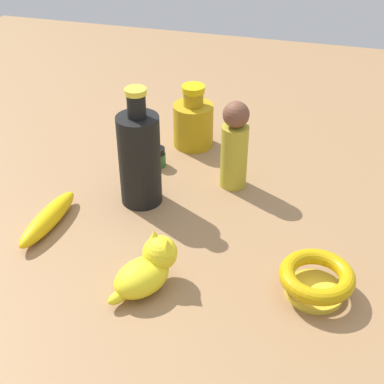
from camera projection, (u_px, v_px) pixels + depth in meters
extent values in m
plane|color=#936D47|center=(192.00, 210.00, 1.08)|extent=(2.00, 2.00, 0.00)
cylinder|color=gold|center=(234.00, 156.00, 1.12)|extent=(0.07, 0.07, 0.13)
sphere|color=brown|center=(236.00, 115.00, 1.07)|extent=(0.05, 0.05, 0.05)
cylinder|color=black|center=(140.00, 160.00, 1.06)|extent=(0.08, 0.08, 0.18)
cylinder|color=black|center=(136.00, 106.00, 0.99)|extent=(0.03, 0.03, 0.04)
cylinder|color=yellow|center=(136.00, 91.00, 0.98)|extent=(0.04, 0.04, 0.01)
ellipsoid|color=yellow|center=(142.00, 277.00, 0.89)|extent=(0.11, 0.12, 0.06)
sphere|color=yellow|center=(161.00, 253.00, 0.90)|extent=(0.06, 0.06, 0.06)
cone|color=yellow|center=(155.00, 237.00, 0.89)|extent=(0.03, 0.03, 0.03)
cone|color=yellow|center=(167.00, 246.00, 0.87)|extent=(0.03, 0.03, 0.03)
ellipsoid|color=yellow|center=(120.00, 296.00, 0.87)|extent=(0.04, 0.05, 0.02)
cylinder|color=#2C5E2A|center=(158.00, 159.00, 1.21)|extent=(0.04, 0.04, 0.03)
cylinder|color=yellow|center=(157.00, 154.00, 1.20)|extent=(0.03, 0.03, 0.00)
cylinder|color=black|center=(157.00, 151.00, 1.20)|extent=(0.03, 0.03, 0.01)
ellipsoid|color=yellow|center=(48.00, 219.00, 1.03)|extent=(0.05, 0.18, 0.04)
cylinder|color=gold|center=(314.00, 291.00, 0.89)|extent=(0.09, 0.09, 0.01)
torus|color=#C0950A|center=(317.00, 276.00, 0.87)|extent=(0.12, 0.12, 0.03)
cylinder|color=#B38C13|center=(193.00, 125.00, 1.26)|extent=(0.09, 0.09, 0.10)
cylinder|color=#B38C13|center=(193.00, 99.00, 1.23)|extent=(0.04, 0.04, 0.03)
cylinder|color=gold|center=(193.00, 89.00, 1.22)|extent=(0.05, 0.05, 0.01)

